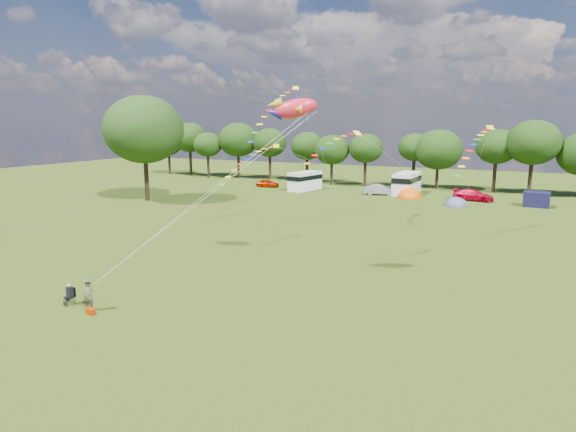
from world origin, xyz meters
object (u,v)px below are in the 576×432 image
at_px(car_a, 267,183).
at_px(fish_kite, 292,108).
at_px(campervan_b, 305,180).
at_px(tent_greyblue, 455,206).
at_px(car_c, 473,195).
at_px(camp_chair, 70,292).
at_px(campervan_c, 407,183).
at_px(tent_orange, 410,198).
at_px(car_b, 380,190).
at_px(big_tree, 144,130).
at_px(kite_flyer, 89,296).

height_order(car_a, fish_kite, fish_kite).
height_order(campervan_b, tent_greyblue, campervan_b).
height_order(campervan_b, fish_kite, fish_kite).
distance_m(car_a, car_c, 30.14).
xyz_separation_m(car_a, camp_chair, (13.76, -48.13, 0.11)).
distance_m(car_c, campervan_c, 9.30).
xyz_separation_m(campervan_c, tent_orange, (1.17, -3.29, -1.61)).
bearing_deg(car_b, campervan_c, -65.85).
bearing_deg(campervan_b, fish_kite, -143.90).
bearing_deg(big_tree, tent_orange, 29.71).
xyz_separation_m(big_tree, campervan_c, (28.78, 20.38, -7.39)).
relative_size(car_b, kite_flyer, 2.48).
bearing_deg(kite_flyer, car_c, 55.19).
relative_size(car_b, car_c, 0.85).
bearing_deg(campervan_c, car_c, -100.10).
bearing_deg(car_b, fish_kite, 173.69).
xyz_separation_m(campervan_b, tent_orange, (15.61, -0.60, -1.46)).
bearing_deg(kite_flyer, campervan_c, 65.68).
height_order(big_tree, car_c, big_tree).
bearing_deg(campervan_c, big_tree, 127.96).
bearing_deg(camp_chair, kite_flyer, -3.67).
distance_m(car_b, fish_kite, 39.27).
distance_m(car_a, camp_chair, 50.06).
bearing_deg(kite_flyer, campervan_b, 82.52).
height_order(car_a, tent_greyblue, car_a).
xyz_separation_m(campervan_b, campervan_c, (14.44, 2.69, 0.15)).
relative_size(car_b, fish_kite, 1.22).
height_order(car_a, car_c, car_c).
distance_m(tent_greyblue, fish_kite, 35.10).
distance_m(car_a, campervan_b, 6.76).
height_order(car_c, tent_orange, car_c).
bearing_deg(tent_orange, big_tree, -150.29).
bearing_deg(campervan_b, tent_greyblue, -88.44).
distance_m(campervan_c, fish_kite, 41.12).
height_order(car_a, car_b, car_b).
relative_size(tent_orange, tent_greyblue, 1.16).
relative_size(campervan_b, camp_chair, 4.99).
distance_m(car_c, tent_greyblue, 5.45).
height_order(kite_flyer, camp_chair, kite_flyer).
bearing_deg(kite_flyer, big_tree, 109.70).
bearing_deg(campervan_b, camp_chair, -158.26).
xyz_separation_m(car_c, tent_orange, (-7.85, -1.25, -0.70)).
bearing_deg(tent_orange, campervan_c, 109.59).
relative_size(car_b, camp_chair, 3.43).
bearing_deg(car_c, campervan_b, 101.36).
bearing_deg(camp_chair, car_a, 109.14).
height_order(car_b, campervan_c, campervan_c).
xyz_separation_m(tent_greyblue, fish_kite, (-6.21, -32.84, 10.72)).
bearing_deg(campervan_b, car_c, -75.17).
xyz_separation_m(campervan_c, camp_chair, (-7.35, -50.19, -0.91)).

